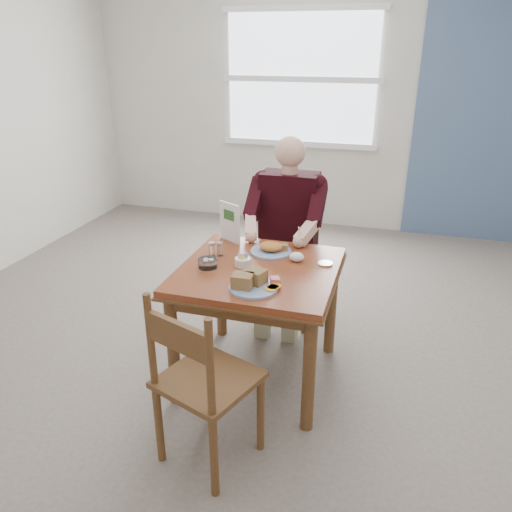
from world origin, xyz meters
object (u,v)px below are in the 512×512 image
(chair_far, at_px, (288,258))
(chair_near, at_px, (202,382))
(table, at_px, (259,285))
(far_plate, at_px, (272,249))
(diner, at_px, (287,220))
(near_plate, at_px, (252,282))

(chair_far, xyz_separation_m, chair_near, (-0.06, -1.56, 0.00))
(table, bearing_deg, chair_near, -94.33)
(chair_near, xyz_separation_m, far_plate, (0.07, 1.00, 0.30))
(diner, bearing_deg, table, -90.00)
(diner, bearing_deg, far_plate, -88.16)
(chair_near, distance_m, far_plate, 1.05)
(chair_far, bearing_deg, table, -90.00)
(near_plate, distance_m, far_plate, 0.50)
(near_plate, bearing_deg, diner, 92.40)
(chair_far, relative_size, chair_near, 1.00)
(table, relative_size, far_plate, 3.05)
(table, distance_m, near_plate, 0.30)
(chair_far, relative_size, diner, 0.69)
(chair_near, height_order, diner, diner)
(table, distance_m, diner, 0.73)
(chair_near, xyz_separation_m, diner, (0.06, 1.47, 0.33))
(chair_near, relative_size, diner, 0.69)
(table, height_order, far_plate, far_plate)
(diner, bearing_deg, chair_far, 90.01)
(chair_far, bearing_deg, far_plate, -88.46)
(chair_far, height_order, far_plate, chair_far)
(near_plate, xyz_separation_m, far_plate, (-0.03, 0.50, -0.01))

